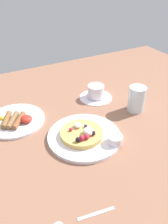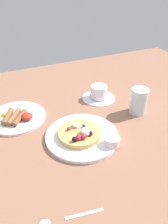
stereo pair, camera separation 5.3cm
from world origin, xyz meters
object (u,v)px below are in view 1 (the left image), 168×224
(coffee_saucer, at_px, (96,97))
(breakfast_plate, at_px, (15,120))
(syrup_ramekin, at_px, (115,139))
(water_glass, at_px, (137,99))
(coffee_cup, at_px, (96,91))
(pancake_plate, at_px, (84,136))
(teaspoon, at_px, (73,221))

(coffee_saucer, bearing_deg, breakfast_plate, -178.77)
(syrup_ramekin, xyz_separation_m, water_glass, (0.20, 0.14, 0.03))
(coffee_cup, bearing_deg, breakfast_plate, -178.55)
(coffee_cup, bearing_deg, pancake_plate, -128.88)
(water_glass, bearing_deg, coffee_cup, 119.57)
(pancake_plate, height_order, breakfast_plate, pancake_plate)
(teaspoon, bearing_deg, breakfast_plate, 92.37)
(syrup_ramekin, height_order, teaspoon, syrup_ramekin)
(pancake_plate, distance_m, teaspoon, 0.30)
(syrup_ramekin, xyz_separation_m, coffee_cup, (0.11, 0.30, 0.01))
(coffee_saucer, relative_size, coffee_cup, 1.58)
(syrup_ramekin, bearing_deg, pancake_plate, 130.38)
(pancake_plate, xyz_separation_m, teaspoon, (-0.17, -0.25, -0.00))
(water_glass, bearing_deg, breakfast_plate, 161.40)
(pancake_plate, bearing_deg, coffee_cup, 51.12)
(coffee_cup, relative_size, teaspoon, 0.58)
(syrup_ramekin, bearing_deg, teaspoon, -144.22)
(coffee_saucer, distance_m, water_glass, 0.19)
(syrup_ramekin, relative_size, coffee_saucer, 0.35)
(coffee_saucer, xyz_separation_m, coffee_cup, (0.00, 0.00, 0.03))
(coffee_saucer, bearing_deg, pancake_plate, -128.90)
(coffee_saucer, height_order, teaspoon, same)
(breakfast_plate, height_order, water_glass, water_glass)
(breakfast_plate, relative_size, coffee_saucer, 1.54)
(pancake_plate, distance_m, water_glass, 0.28)
(teaspoon, bearing_deg, water_glass, 35.37)
(pancake_plate, height_order, syrup_ramekin, syrup_ramekin)
(coffee_cup, bearing_deg, water_glass, -60.43)
(coffee_saucer, bearing_deg, syrup_ramekin, -109.28)
(syrup_ramekin, xyz_separation_m, breakfast_plate, (-0.26, 0.29, -0.02))
(coffee_cup, xyz_separation_m, water_glass, (0.09, -0.16, 0.02))
(syrup_ramekin, height_order, water_glass, water_glass)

